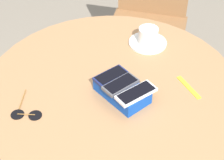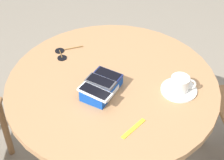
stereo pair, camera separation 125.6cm
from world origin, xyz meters
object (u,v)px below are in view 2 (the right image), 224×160
saucer (179,90)px  lanyard_strap (133,129)px  phone_white (95,92)px  phone_navy (108,74)px  phone_box (102,88)px  coffee_cup (180,83)px  phone_gray (101,82)px  round_table (112,103)px  sunglasses (62,54)px

saucer → lanyard_strap: 0.29m
phone_white → phone_navy: (0.11, 0.04, -0.00)m
phone_box → coffee_cup: coffee_cup is taller
phone_gray → coffee_cup: 0.33m
phone_box → lanyard_strap: phone_box is taller
round_table → phone_navy: phone_navy is taller
phone_navy → phone_gray: bearing=-164.5°
phone_box → phone_gray: phone_gray is taller
phone_gray → round_table: bearing=4.1°
phone_box → phone_navy: 0.06m
round_table → phone_gray: (-0.07, -0.00, 0.17)m
phone_white → phone_gray: bearing=20.5°
round_table → phone_gray: bearing=-175.9°
round_table → phone_white: 0.22m
phone_box → lanyard_strap: 0.24m
phone_navy → coffee_cup: coffee_cup is taller
saucer → lanyard_strap: saucer is taller
phone_gray → saucer: phone_gray is taller
phone_navy → sunglasses: 0.31m
phone_white → coffee_cup: 0.36m
phone_box → phone_navy: size_ratio=1.60×
phone_box → round_table: bearing=4.8°
phone_gray → coffee_cup: (0.23, -0.23, -0.01)m
phone_gray → coffee_cup: coffee_cup is taller
phone_gray → lanyard_strap: 0.25m
phone_box → phone_gray: size_ratio=1.54×
phone_gray → sunglasses: (0.06, 0.32, -0.05)m
phone_box → phone_white: bearing=-160.2°
lanyard_strap → phone_white: bearing=89.4°
round_table → phone_navy: (-0.01, 0.01, 0.17)m
saucer → coffee_cup: coffee_cup is taller
phone_box → phone_white: size_ratio=1.39×
phone_white → phone_gray: (0.06, 0.02, 0.00)m
phone_navy → lanyard_strap: bearing=-115.2°
lanyard_strap → sunglasses: size_ratio=0.83×
phone_box → sunglasses: phone_box is taller
saucer → coffee_cup: size_ratio=1.60×
phone_white → phone_navy: phone_white is taller
phone_gray → phone_navy: phone_gray is taller
saucer → lanyard_strap: (-0.29, -0.00, -0.00)m
round_table → lanyard_strap: 0.30m
round_table → coffee_cup: (0.16, -0.24, 0.16)m
saucer → phone_box: bearing=135.2°
phone_white → round_table: bearing=12.0°
round_table → phone_white: bearing=-168.0°
round_table → phone_box: (-0.07, -0.01, 0.14)m
phone_navy → lanyard_strap: phone_navy is taller
phone_white → sunglasses: phone_white is taller
phone_white → lanyard_strap: (-0.00, -0.21, -0.05)m
phone_navy → sunglasses: (0.00, 0.30, -0.05)m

